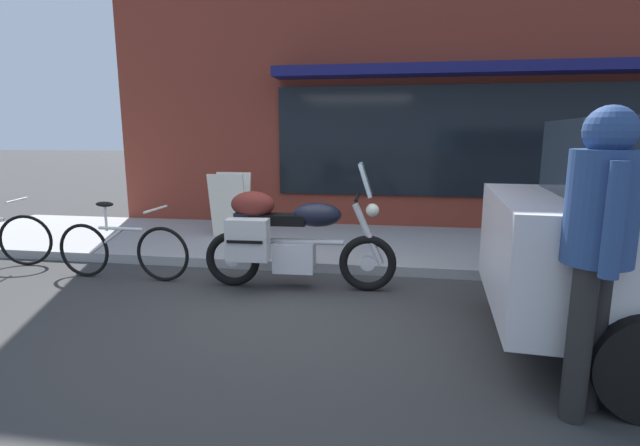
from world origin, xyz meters
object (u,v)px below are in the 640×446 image
pedestrian_walking (600,227)px  touring_motorcycle (286,236)px  parked_bicycle (122,249)px  sandwich_board_sign (230,205)px

pedestrian_walking → touring_motorcycle: bearing=139.0°
parked_bicycle → sandwich_board_sign: size_ratio=1.70×
touring_motorcycle → pedestrian_walking: size_ratio=1.15×
pedestrian_walking → parked_bicycle: bearing=154.4°
touring_motorcycle → pedestrian_walking: (2.30, -2.00, 0.56)m
parked_bicycle → pedestrian_walking: pedestrian_walking is taller
touring_motorcycle → sandwich_board_sign: size_ratio=2.18×
pedestrian_walking → sandwich_board_sign: (-3.62, 3.93, -0.55)m
touring_motorcycle → sandwich_board_sign: (-1.33, 1.93, 0.01)m
parked_bicycle → pedestrian_walking: size_ratio=0.90×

